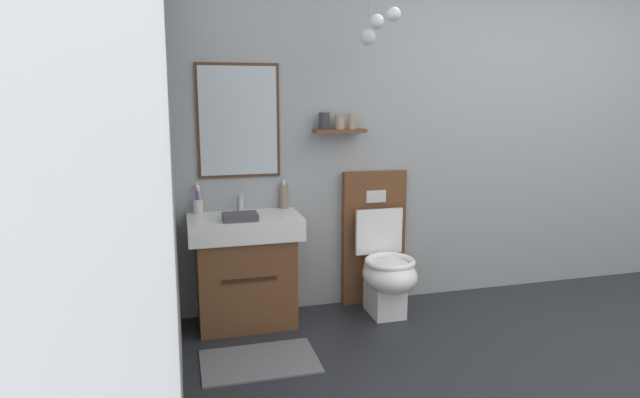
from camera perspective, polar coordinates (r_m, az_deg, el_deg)
The scene contains 9 objects.
wall_back at distance 4.54m, azimuth 19.72°, elevation 7.51°, with size 5.47×0.63×2.64m.
wall_left at distance 1.87m, azimuth -17.68°, elevation 3.42°, with size 0.12×3.89×2.64m, color #999EA3.
bath_mat at distance 3.33m, azimuth -6.43°, elevation -16.72°, with size 0.68×0.44×0.01m, color slate.
vanity_sink_left at distance 3.70m, azimuth -7.90°, elevation -7.16°, with size 0.74×0.45×0.76m.
tap_on_left_sink at distance 3.74m, azimuth -8.38°, elevation -0.17°, with size 0.03×0.13×0.11m.
toilet at distance 3.92m, azimuth 6.53°, elevation -6.46°, with size 0.48×0.62×1.00m.
toothbrush_cup at distance 3.71m, azimuth -12.80°, elevation -0.59°, with size 0.07×0.07×0.21m.
soap_dispenser at distance 3.78m, azimuth -3.85°, elevation 0.30°, with size 0.06×0.06×0.20m.
folded_hand_towel at distance 3.47m, azimuth -8.47°, elevation -1.87°, with size 0.22×0.16×0.04m, color #47474C.
Camera 1 is at (-2.58, -1.85, 1.55)m, focal length 30.19 mm.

